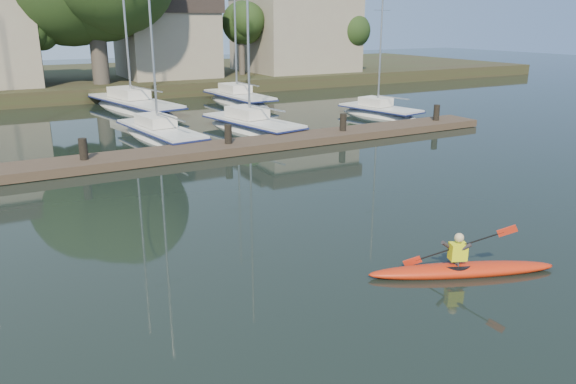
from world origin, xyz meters
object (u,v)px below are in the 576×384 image
sailboat_3 (252,134)px  sailboat_7 (239,106)px  dock (161,155)px  sailboat_4 (379,119)px  kayak (461,267)px  sailboat_6 (135,113)px  sailboat_2 (161,142)px

sailboat_3 → sailboat_7: bearing=58.7°
dock → sailboat_4: (14.69, 4.40, -0.38)m
kayak → sailboat_3: sailboat_3 is taller
sailboat_6 → sailboat_4: bearing=-48.7°
kayak → sailboat_7: 28.24m
sailboat_3 → sailboat_4: bearing=-7.8°
sailboat_2 → sailboat_4: size_ratio=1.27×
sailboat_6 → kayak: bearing=-100.8°
sailboat_2 → sailboat_3: size_ratio=1.07×
kayak → sailboat_2: (-1.46, 18.13, -0.34)m
kayak → sailboat_3: bearing=102.0°
sailboat_6 → sailboat_7: sailboat_6 is taller
sailboat_3 → sailboat_6: bearing=99.0°
sailboat_4 → sailboat_6: 15.42m
sailboat_6 → sailboat_7: (7.13, -0.27, 0.01)m
sailboat_4 → sailboat_7: sailboat_7 is taller
kayak → sailboat_2: 18.19m
sailboat_3 → sailboat_7: 10.23m
dock → sailboat_2: 4.44m
dock → sailboat_7: 16.56m
sailboat_2 → sailboat_3: 4.78m
dock → sailboat_6: bearing=79.9°
sailboat_3 → kayak: bearing=-111.5°
sailboat_3 → sailboat_6: (-3.58, 9.86, -0.02)m
sailboat_3 → dock: bearing=-157.9°
sailboat_7 → sailboat_3: bearing=-113.5°
sailboat_7 → dock: bearing=-128.5°
kayak → sailboat_3: (3.31, 17.80, -0.36)m
kayak → sailboat_4: 21.87m
kayak → sailboat_3: size_ratio=0.34×
dock → sailboat_6: (2.44, 13.77, -0.41)m
sailboat_4 → sailboat_3: bearing=171.5°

